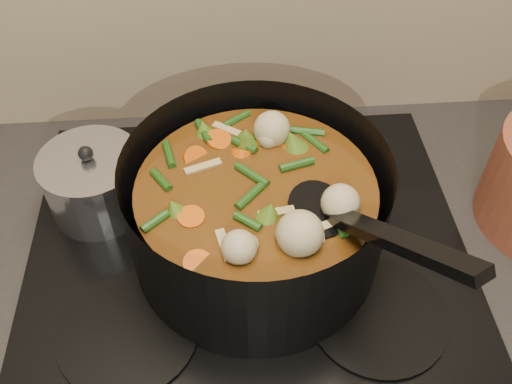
{
  "coord_description": "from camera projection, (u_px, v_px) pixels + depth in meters",
  "views": [
    {
      "loc": [
        -0.03,
        1.43,
        1.58
      ],
      "look_at": [
        0.01,
        1.92,
        1.05
      ],
      "focal_mm": 40.0,
      "sensor_mm": 36.0,
      "label": 1
    }
  ],
  "objects": [
    {
      "name": "stockpot",
      "position": [
        256.0,
        213.0,
        0.75
      ],
      "size": [
        0.42,
        0.45,
        0.25
      ],
      "rotation": [
        0.0,
        0.0,
        0.29
      ],
      "color": "black",
      "rests_on": "stovetop"
    },
    {
      "name": "stovetop",
      "position": [
        248.0,
        247.0,
        0.82
      ],
      "size": [
        0.62,
        0.54,
        0.03
      ],
      "color": "black",
      "rests_on": "counter"
    },
    {
      "name": "saucepan",
      "position": [
        95.0,
        183.0,
        0.83
      ],
      "size": [
        0.15,
        0.15,
        0.12
      ],
      "rotation": [
        0.0,
        0.0,
        -0.2
      ],
      "color": "silver",
      "rests_on": "stovetop"
    }
  ]
}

